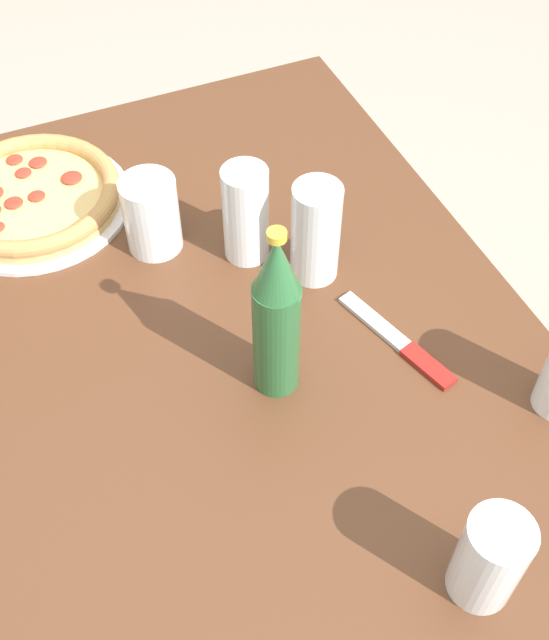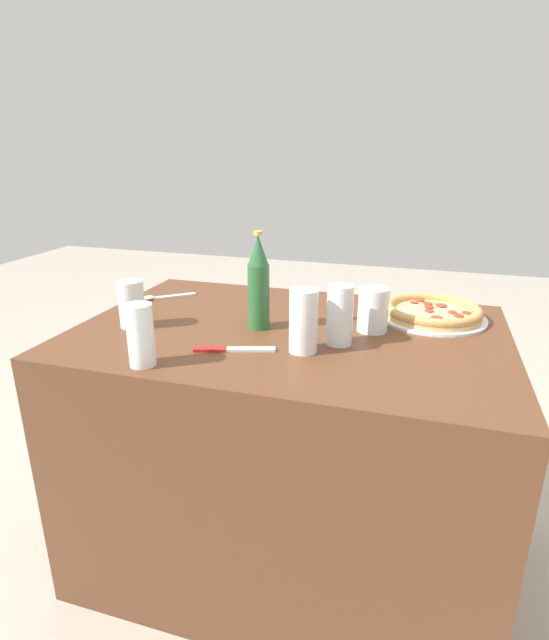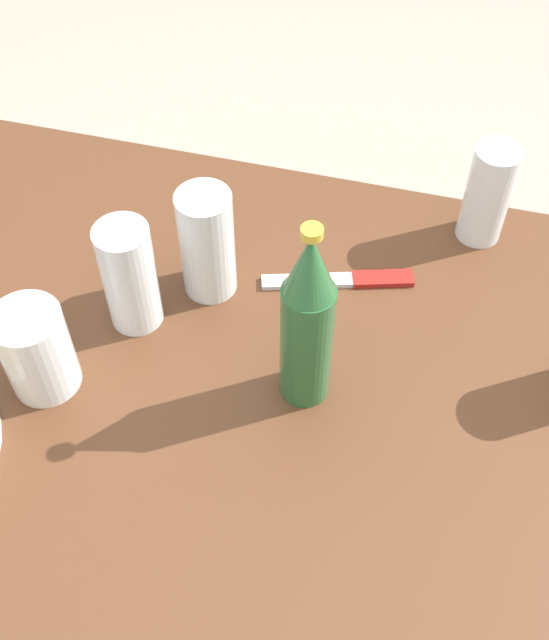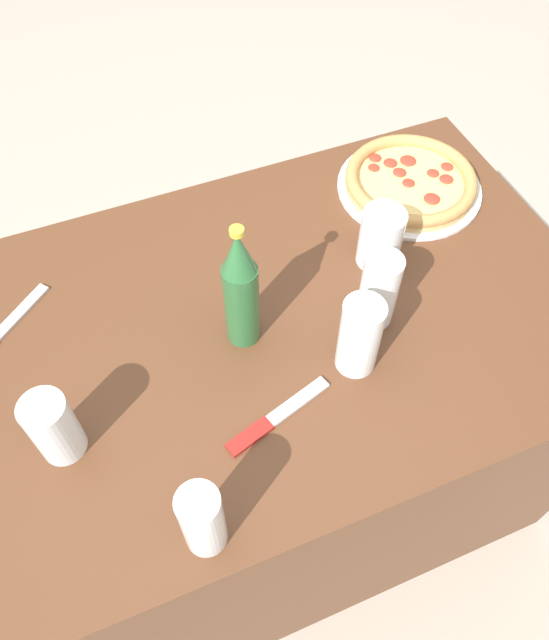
{
  "view_description": "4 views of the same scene",
  "coord_description": "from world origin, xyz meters",
  "px_view_note": "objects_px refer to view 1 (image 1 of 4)",
  "views": [
    {
      "loc": [
        0.63,
        -0.23,
        1.58
      ],
      "look_at": [
        0.04,
        0.03,
        0.81
      ],
      "focal_mm": 45.0,
      "sensor_mm": 36.0,
      "label": 1
    },
    {
      "loc": [
        -0.33,
        1.22,
        1.21
      ],
      "look_at": [
        0.02,
        0.06,
        0.78
      ],
      "focal_mm": 28.0,
      "sensor_mm": 36.0,
      "label": 2
    },
    {
      "loc": [
        0.18,
        -0.5,
        1.52
      ],
      "look_at": [
        0.03,
        0.07,
        0.78
      ],
      "focal_mm": 45.0,
      "sensor_mm": 36.0,
      "label": 3
    },
    {
      "loc": [
        0.27,
        0.6,
        1.64
      ],
      "look_at": [
        0.04,
        0.04,
        0.79
      ],
      "focal_mm": 35.0,
      "sensor_mm": 36.0,
      "label": 4
    }
  ],
  "objects_px": {
    "pizza_margherita": "(32,196)",
    "glass_cola": "(152,217)",
    "beer_bottle": "(276,318)",
    "glass_water": "(246,218)",
    "knife": "(401,343)",
    "glass_mango_juice": "(315,235)",
    "glass_iced_tea": "(488,562)"
  },
  "relations": [
    {
      "from": "pizza_margherita",
      "to": "glass_iced_tea",
      "type": "height_order",
      "value": "glass_iced_tea"
    },
    {
      "from": "glass_mango_juice",
      "to": "pizza_margherita",
      "type": "bearing_deg",
      "value": -131.1
    },
    {
      "from": "glass_iced_tea",
      "to": "glass_water",
      "type": "xyz_separation_m",
      "value": [
        -0.56,
        -0.04,
        0.01
      ]
    },
    {
      "from": "beer_bottle",
      "to": "glass_water",
      "type": "bearing_deg",
      "value": 167.18
    },
    {
      "from": "glass_cola",
      "to": "glass_mango_juice",
      "type": "xyz_separation_m",
      "value": [
        0.14,
        0.19,
        0.02
      ]
    },
    {
      "from": "pizza_margherita",
      "to": "glass_iced_tea",
      "type": "bearing_deg",
      "value": 21.37
    },
    {
      "from": "knife",
      "to": "glass_cola",
      "type": "bearing_deg",
      "value": -142.19
    },
    {
      "from": "pizza_margherita",
      "to": "glass_water",
      "type": "relative_size",
      "value": 1.99
    },
    {
      "from": "knife",
      "to": "beer_bottle",
      "type": "bearing_deg",
      "value": -94.46
    },
    {
      "from": "glass_cola",
      "to": "glass_mango_juice",
      "type": "bearing_deg",
      "value": 53.39
    },
    {
      "from": "glass_cola",
      "to": "pizza_margherita",
      "type": "bearing_deg",
      "value": -136.14
    },
    {
      "from": "pizza_margherita",
      "to": "glass_water",
      "type": "xyz_separation_m",
      "value": [
        0.22,
        0.27,
        0.05
      ]
    },
    {
      "from": "glass_mango_juice",
      "to": "knife",
      "type": "distance_m",
      "value": 0.19
    },
    {
      "from": "glass_mango_juice",
      "to": "knife",
      "type": "height_order",
      "value": "glass_mango_juice"
    },
    {
      "from": "glass_iced_tea",
      "to": "beer_bottle",
      "type": "relative_size",
      "value": 0.49
    },
    {
      "from": "glass_water",
      "to": "pizza_margherita",
      "type": "bearing_deg",
      "value": -129.91
    },
    {
      "from": "glass_cola",
      "to": "glass_water",
      "type": "height_order",
      "value": "glass_water"
    },
    {
      "from": "pizza_margherita",
      "to": "knife",
      "type": "xyz_separation_m",
      "value": [
        0.46,
        0.39,
        -0.02
      ]
    },
    {
      "from": "glass_water",
      "to": "knife",
      "type": "relative_size",
      "value": 0.77
    },
    {
      "from": "glass_mango_juice",
      "to": "glass_water",
      "type": "bearing_deg",
      "value": -135.08
    },
    {
      "from": "glass_cola",
      "to": "glass_iced_tea",
      "type": "relative_size",
      "value": 0.92
    },
    {
      "from": "knife",
      "to": "glass_mango_juice",
      "type": "bearing_deg",
      "value": -163.69
    },
    {
      "from": "pizza_margherita",
      "to": "glass_water",
      "type": "distance_m",
      "value": 0.35
    },
    {
      "from": "pizza_margherita",
      "to": "glass_water",
      "type": "bearing_deg",
      "value": 50.09
    },
    {
      "from": "glass_cola",
      "to": "knife",
      "type": "height_order",
      "value": "glass_cola"
    },
    {
      "from": "pizza_margherita",
      "to": "glass_iced_tea",
      "type": "relative_size",
      "value": 2.33
    },
    {
      "from": "beer_bottle",
      "to": "pizza_margherita",
      "type": "bearing_deg",
      "value": -154.58
    },
    {
      "from": "glass_mango_juice",
      "to": "glass_water",
      "type": "relative_size",
      "value": 1.02
    },
    {
      "from": "glass_mango_juice",
      "to": "glass_iced_tea",
      "type": "bearing_deg",
      "value": -3.9
    },
    {
      "from": "beer_bottle",
      "to": "glass_iced_tea",
      "type": "bearing_deg",
      "value": 15.49
    },
    {
      "from": "pizza_margherita",
      "to": "glass_cola",
      "type": "bearing_deg",
      "value": 43.86
    },
    {
      "from": "glass_iced_tea",
      "to": "beer_bottle",
      "type": "height_order",
      "value": "beer_bottle"
    }
  ]
}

